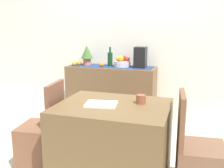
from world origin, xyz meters
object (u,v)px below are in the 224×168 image
potted_plant (87,54)px  open_book (101,104)px  coffee_maker (140,58)px  chair_by_corner (198,166)px  fruit_bowl (122,64)px  dining_table (113,143)px  chair_near_window (42,142)px  wine_bottle (110,59)px  coffee_cup (141,99)px  sideboard_console (111,96)px

potted_plant → open_book: (0.75, -1.44, -0.30)m
coffee_maker → chair_by_corner: bearing=-59.9°
fruit_bowl → dining_table: size_ratio=0.23×
fruit_bowl → dining_table: fruit_bowl is taller
dining_table → chair_near_window: chair_near_window is taller
chair_by_corner → wine_bottle: bearing=131.9°
wine_bottle → chair_by_corner: (1.25, -1.39, -0.71)m
coffee_maker → potted_plant: 0.80m
wine_bottle → chair_near_window: size_ratio=0.31×
wine_bottle → coffee_maker: (0.44, 0.00, 0.04)m
wine_bottle → dining_table: size_ratio=0.28×
potted_plant → coffee_cup: 1.69m
dining_table → open_book: 0.39m
sideboard_console → open_book: size_ratio=4.60×
chair_near_window → sideboard_console: bearing=77.9°
sideboard_console → chair_by_corner: 1.87m
fruit_bowl → chair_by_corner: bearing=-52.5°
fruit_bowl → coffee_maker: coffee_maker is taller
sideboard_console → open_book: bearing=-75.5°
fruit_bowl → sideboard_console: bearing=180.0°
wine_bottle → chair_by_corner: wine_bottle is taller
coffee_maker → coffee_cup: bearing=-78.0°
chair_near_window → chair_by_corner: bearing=-0.1°
coffee_maker → coffee_cup: (0.27, -1.27, -0.24)m
sideboard_console → chair_by_corner: (1.24, -1.39, -0.17)m
wine_bottle → chair_near_window: bearing=-101.6°
coffee_maker → sideboard_console: bearing=180.0°
dining_table → coffee_maker: bearing=91.6°
fruit_bowl → potted_plant: 0.56m
sideboard_console → chair_near_window: 1.43m
dining_table → chair_near_window: size_ratio=1.12×
sideboard_console → coffee_cup: 1.49m
coffee_cup → wine_bottle: bearing=119.3°
chair_by_corner → potted_plant: bearing=139.2°
coffee_cup → chair_by_corner: chair_by_corner is taller
coffee_maker → open_book: size_ratio=1.04×
coffee_cup → fruit_bowl: bearing=112.7°
wine_bottle → potted_plant: bearing=180.0°
sideboard_console → dining_table: 1.47m
fruit_bowl → open_book: (0.20, -1.44, -0.17)m
coffee_maker → chair_near_window: (-0.73, -1.39, -0.75)m
sideboard_console → wine_bottle: 0.54m
coffee_cup → chair_near_window: (-1.00, -0.12, -0.51)m
wine_bottle → chair_by_corner: size_ratio=0.31×
potted_plant → chair_by_corner: 2.27m
sideboard_console → chair_near_window: (-0.30, -1.39, -0.17)m
sideboard_console → chair_near_window: bearing=-102.1°
coffee_cup → sideboard_console: bearing=118.9°
potted_plant → dining_table: bearing=-58.8°
sideboard_console → wine_bottle: (-0.01, 0.00, 0.54)m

